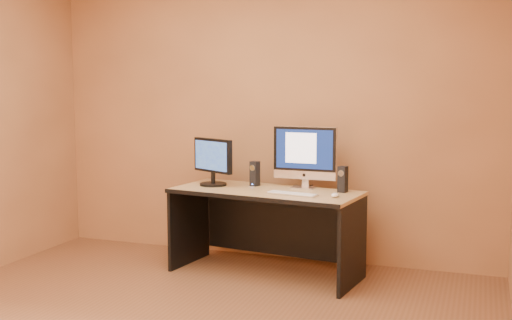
% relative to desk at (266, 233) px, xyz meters
% --- Properties ---
extents(walls, '(4.00, 4.00, 2.60)m').
position_rel_desk_xyz_m(walls, '(-0.16, -1.44, 0.96)').
color(walls, '#A96F44').
rests_on(walls, ground).
extents(desk, '(1.56, 0.85, 0.69)m').
position_rel_desk_xyz_m(desk, '(0.00, 0.00, 0.00)').
color(desk, tan).
rests_on(desk, ground).
extents(imac, '(0.54, 0.21, 0.51)m').
position_rel_desk_xyz_m(imac, '(0.26, 0.21, 0.60)').
color(imac, silver).
rests_on(imac, desk).
extents(second_monitor, '(0.50, 0.40, 0.39)m').
position_rel_desk_xyz_m(second_monitor, '(-0.49, 0.08, 0.54)').
color(second_monitor, black).
rests_on(second_monitor, desk).
extents(speaker_left, '(0.08, 0.08, 0.20)m').
position_rel_desk_xyz_m(speaker_left, '(-0.15, 0.18, 0.45)').
color(speaker_left, black).
rests_on(speaker_left, desk).
extents(speaker_right, '(0.08, 0.08, 0.20)m').
position_rel_desk_xyz_m(speaker_right, '(0.60, 0.11, 0.45)').
color(speaker_right, black).
rests_on(speaker_right, desk).
extents(keyboard, '(0.41, 0.18, 0.02)m').
position_rel_desk_xyz_m(keyboard, '(0.26, -0.14, 0.35)').
color(keyboard, silver).
rests_on(keyboard, desk).
extents(mouse, '(0.06, 0.10, 0.03)m').
position_rel_desk_xyz_m(mouse, '(0.59, -0.13, 0.36)').
color(mouse, white).
rests_on(mouse, desk).
extents(cable_a, '(0.03, 0.20, 0.01)m').
position_rel_desk_xyz_m(cable_a, '(0.30, 0.28, 0.35)').
color(cable_a, black).
rests_on(cable_a, desk).
extents(cable_b, '(0.10, 0.14, 0.01)m').
position_rel_desk_xyz_m(cable_b, '(0.25, 0.28, 0.35)').
color(cable_b, black).
rests_on(cable_b, desk).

